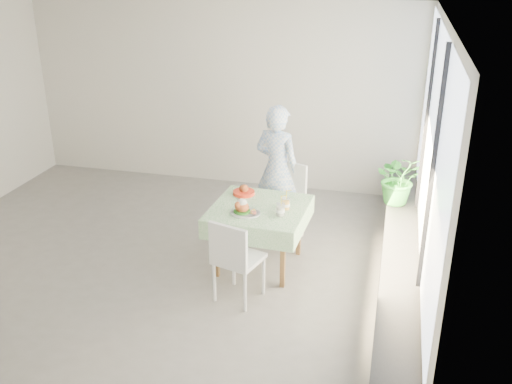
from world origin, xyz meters
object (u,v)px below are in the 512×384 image
(chair_far, at_px, (282,216))
(juice_cup_orange, at_px, (286,204))
(main_dish, at_px, (244,209))
(chair_near, at_px, (238,275))
(diner, at_px, (277,170))
(potted_plant, at_px, (399,178))
(cafe_table, at_px, (259,229))

(chair_far, bearing_deg, juice_cup_orange, -75.92)
(main_dish, height_order, juice_cup_orange, juice_cup_orange)
(chair_far, distance_m, chair_near, 1.50)
(diner, relative_size, potted_plant, 2.60)
(chair_far, bearing_deg, chair_near, -96.08)
(diner, distance_m, juice_cup_orange, 1.00)
(potted_plant, bearing_deg, chair_near, -130.79)
(chair_near, bearing_deg, juice_cup_orange, 64.97)
(cafe_table, relative_size, main_dish, 3.26)
(chair_far, distance_m, main_dish, 1.12)
(cafe_table, xyz_separation_m, diner, (-0.00, 0.96, 0.38))
(chair_far, relative_size, main_dish, 2.87)
(juice_cup_orange, xyz_separation_m, potted_plant, (1.20, 1.06, 0.02))
(chair_near, height_order, main_dish, chair_near)
(main_dish, bearing_deg, chair_far, 76.31)
(diner, height_order, juice_cup_orange, diner)
(main_dish, bearing_deg, juice_cup_orange, 27.88)
(main_dish, bearing_deg, chair_near, -81.39)
(cafe_table, height_order, chair_near, chair_near)
(chair_near, relative_size, main_dish, 2.76)
(chair_far, xyz_separation_m, main_dish, (-0.24, -0.97, 0.50))
(cafe_table, xyz_separation_m, chair_far, (0.11, 0.75, -0.16))
(chair_far, bearing_deg, cafe_table, -98.54)
(cafe_table, bearing_deg, main_dish, -119.58)
(chair_far, xyz_separation_m, juice_cup_orange, (0.19, -0.75, 0.51))
(potted_plant, bearing_deg, cafe_table, -144.76)
(potted_plant, bearing_deg, main_dish, -141.82)
(cafe_table, relative_size, potted_plant, 1.69)
(main_dish, relative_size, potted_plant, 0.52)
(cafe_table, bearing_deg, juice_cup_orange, 1.36)
(cafe_table, bearing_deg, chair_far, 81.46)
(chair_near, xyz_separation_m, juice_cup_orange, (0.35, 0.74, 0.52))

